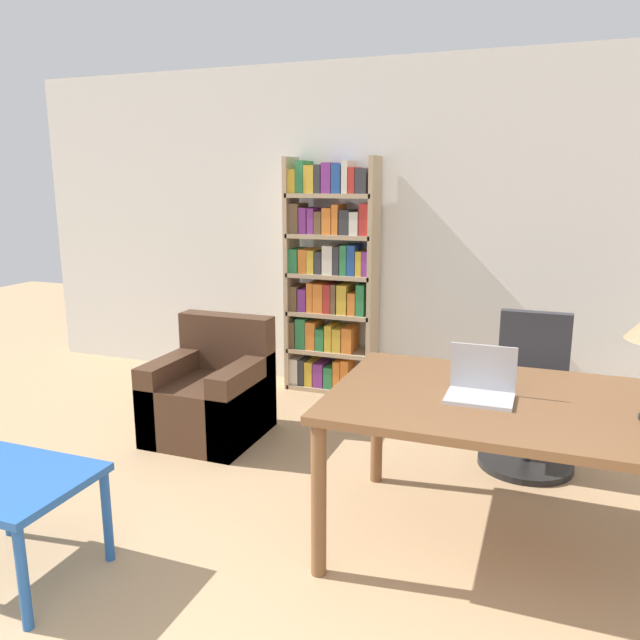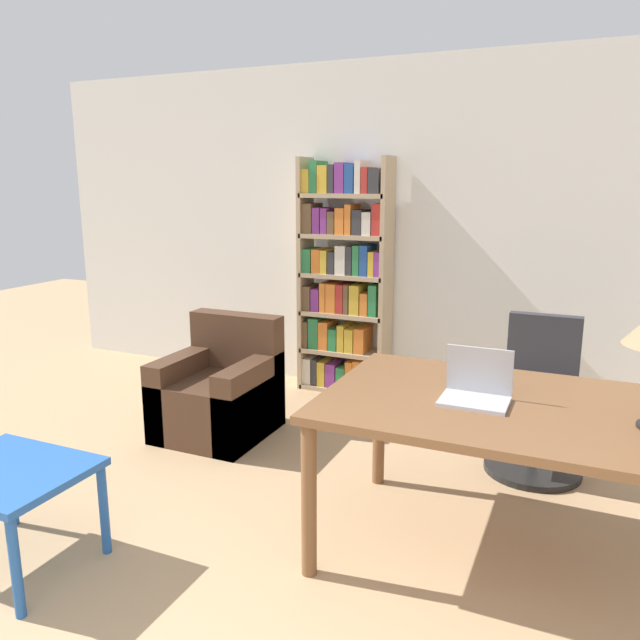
# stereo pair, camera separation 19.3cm
# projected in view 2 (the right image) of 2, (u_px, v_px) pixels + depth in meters

# --- Properties ---
(wall_back) EXTENTS (8.00, 0.06, 2.70)m
(wall_back) POSITION_uv_depth(u_px,v_px,m) (476.00, 234.00, 4.84)
(wall_back) COLOR white
(wall_back) RESTS_ON ground_plane
(desk) EXTENTS (1.67, 1.09, 0.78)m
(desk) POSITION_uv_depth(u_px,v_px,m) (508.00, 420.00, 2.83)
(desk) COLOR brown
(desk) RESTS_ON ground_plane
(laptop) EXTENTS (0.30, 0.23, 0.24)m
(laptop) POSITION_uv_depth(u_px,v_px,m) (476.00, 390.00, 2.83)
(laptop) COLOR #B2B2B7
(laptop) RESTS_ON desk
(office_chair) EXTENTS (0.58, 0.58, 0.96)m
(office_chair) POSITION_uv_depth(u_px,v_px,m) (538.00, 405.00, 3.82)
(office_chair) COLOR black
(office_chair) RESTS_ON ground_plane
(side_table_blue) EXTENTS (0.69, 0.57, 0.49)m
(side_table_blue) POSITION_uv_depth(u_px,v_px,m) (8.00, 482.00, 2.83)
(side_table_blue) COLOR #2356A3
(side_table_blue) RESTS_ON ground_plane
(armchair) EXTENTS (0.70, 0.73, 0.82)m
(armchair) POSITION_uv_depth(u_px,v_px,m) (219.00, 395.00, 4.40)
(armchair) COLOR #472D1E
(armchair) RESTS_ON ground_plane
(bookshelf) EXTENTS (0.76, 0.28, 1.95)m
(bookshelf) POSITION_uv_depth(u_px,v_px,m) (343.00, 278.00, 5.16)
(bookshelf) COLOR tan
(bookshelf) RESTS_ON ground_plane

